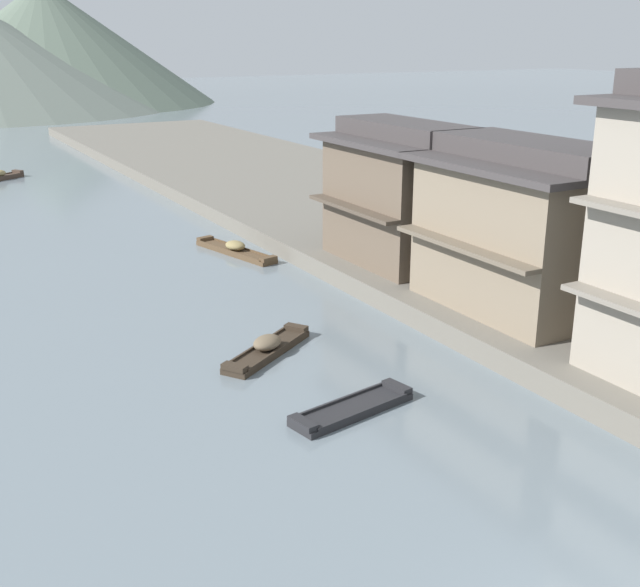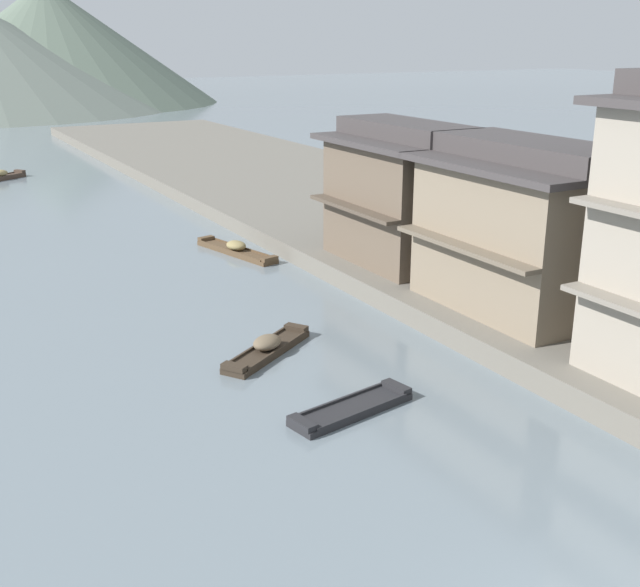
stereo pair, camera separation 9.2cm
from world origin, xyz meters
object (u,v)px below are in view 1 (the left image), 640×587
object	(u,v)px
house_waterfront_second	(526,227)
boat_moored_nearest	(235,250)
boat_moored_third	(352,409)
boat_moored_far	(267,348)
house_waterfront_tall	(403,194)

from	to	relation	value
house_waterfront_second	boat_moored_nearest	bearing A→B (deg)	110.08
boat_moored_third	house_waterfront_second	world-z (taller)	house_waterfront_second
boat_moored_third	boat_moored_far	distance (m)	5.17
boat_moored_nearest	house_waterfront_tall	xyz separation A→B (m)	(5.07, -7.21, 3.61)
house_waterfront_second	house_waterfront_tall	xyz separation A→B (m)	(-0.28, 7.44, 0.01)
house_waterfront_second	boat_moored_far	bearing A→B (deg)	168.20
boat_moored_third	house_waterfront_second	xyz separation A→B (m)	(9.30, 3.16, 3.69)
boat_moored_third	house_waterfront_tall	xyz separation A→B (m)	(9.02, 10.60, 3.70)
boat_moored_far	house_waterfront_second	bearing A→B (deg)	-11.80
boat_moored_far	house_waterfront_tall	xyz separation A→B (m)	(9.30, 5.44, 3.59)
boat_moored_third	house_waterfront_second	size ratio (longest dim) A/B	0.52
house_waterfront_second	house_waterfront_tall	distance (m)	7.44
boat_moored_nearest	house_waterfront_second	world-z (taller)	house_waterfront_second
boat_moored_third	house_waterfront_tall	size ratio (longest dim) A/B	0.57
boat_moored_nearest	house_waterfront_tall	distance (m)	9.52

